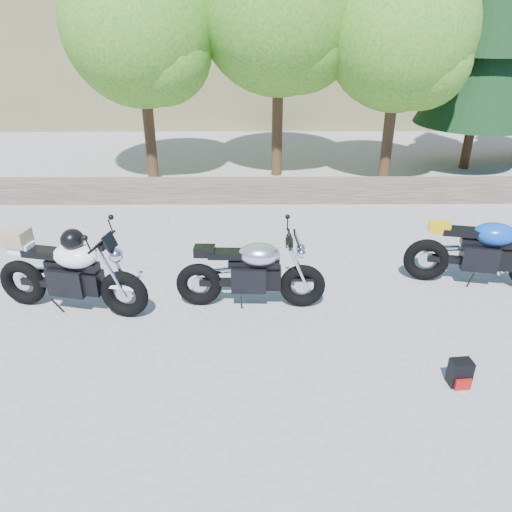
{
  "coord_description": "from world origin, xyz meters",
  "views": [
    {
      "loc": [
        0.16,
        -5.71,
        4.07
      ],
      "look_at": [
        0.2,
        1.0,
        0.75
      ],
      "focal_mm": 35.0,
      "sensor_mm": 36.0,
      "label": 1
    }
  ],
  "objects_px": {
    "silver_bike": "(252,273)",
    "blue_bike": "(483,252)",
    "backpack": "(460,373)",
    "white_bike": "(69,271)"
  },
  "relations": [
    {
      "from": "silver_bike",
      "to": "blue_bike",
      "type": "bearing_deg",
      "value": 11.5
    },
    {
      "from": "backpack",
      "to": "silver_bike",
      "type": "bearing_deg",
      "value": 137.58
    },
    {
      "from": "white_bike",
      "to": "backpack",
      "type": "xyz_separation_m",
      "value": [
        5.17,
        -1.72,
        -0.49
      ]
    },
    {
      "from": "white_bike",
      "to": "backpack",
      "type": "bearing_deg",
      "value": -6.1
    },
    {
      "from": "silver_bike",
      "to": "backpack",
      "type": "height_order",
      "value": "silver_bike"
    },
    {
      "from": "blue_bike",
      "to": "backpack",
      "type": "height_order",
      "value": "blue_bike"
    },
    {
      "from": "blue_bike",
      "to": "white_bike",
      "type": "bearing_deg",
      "value": -162.03
    },
    {
      "from": "white_bike",
      "to": "blue_bike",
      "type": "xyz_separation_m",
      "value": [
        6.37,
        0.73,
        -0.07
      ]
    },
    {
      "from": "silver_bike",
      "to": "blue_bike",
      "type": "height_order",
      "value": "blue_bike"
    },
    {
      "from": "blue_bike",
      "to": "backpack",
      "type": "bearing_deg",
      "value": -104.73
    }
  ]
}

